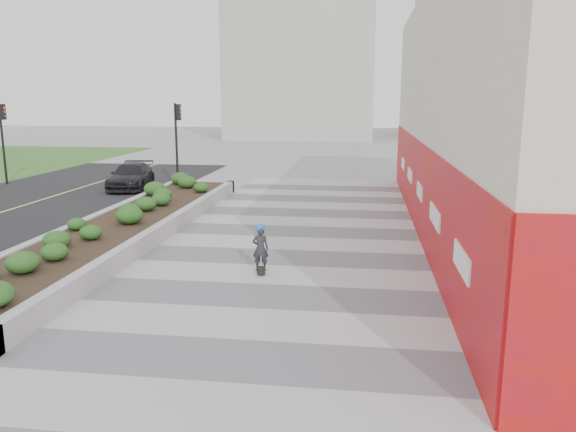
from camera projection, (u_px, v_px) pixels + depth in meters
The scene contains 11 objects.
ground at pixel (249, 327), 10.96m from camera, with size 160.00×160.00×0.00m, color gray.
walkway at pixel (273, 279), 13.87m from camera, with size 8.00×36.00×0.01m, color #A8A8AD.
building at pixel (517, 112), 17.95m from camera, with size 6.04×24.08×8.00m.
planter at pixel (127, 222), 18.38m from camera, with size 3.00×18.00×0.90m.
traffic_signal_near at pixel (177, 132), 28.32m from camera, with size 0.33×0.28×4.20m.
traffic_signal_far at pixel (3, 131), 29.03m from camera, with size 0.33×0.28×4.20m.
distant_bldg_north_l at pixel (302, 48), 62.95m from camera, with size 16.00×12.00×20.00m, color #ADAAA3.
distant_bldg_north_r at pixel (479, 32), 64.78m from camera, with size 14.00×10.00×24.00m, color #ADAAA3.
manhole_cover at pixel (293, 280), 13.80m from camera, with size 0.44×0.44×0.01m, color #595654.
skateboarder at pixel (260, 248), 14.30m from camera, with size 0.43×0.75×1.29m.
car_dark at pixel (131, 176), 28.01m from camera, with size 1.74×4.29×1.24m, color black.
Camera 1 is at (2.12, -10.09, 4.36)m, focal length 35.00 mm.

